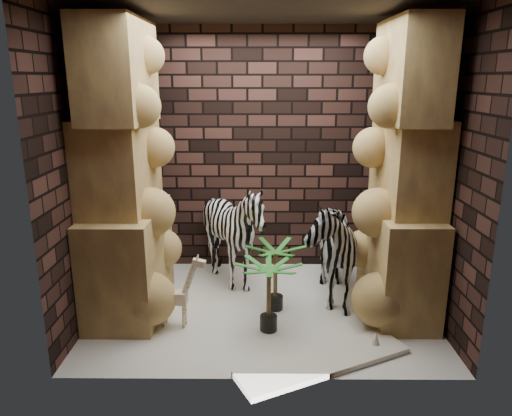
{
  "coord_description": "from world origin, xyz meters",
  "views": [
    {
      "loc": [
        -0.03,
        -4.66,
        2.4
      ],
      "look_at": [
        -0.07,
        0.15,
        1.08
      ],
      "focal_mm": 33.44,
      "sensor_mm": 36.0,
      "label": 1
    }
  ],
  "objects_px": {
    "palm_back": "(269,296)",
    "surfboard": "(324,362)",
    "giraffe_toy": "(173,290)",
    "zebra_left": "(234,239)",
    "palm_front": "(275,277)",
    "zebra_right": "(326,236)"
  },
  "relations": [
    {
      "from": "zebra_right",
      "to": "palm_back",
      "type": "bearing_deg",
      "value": -132.46
    },
    {
      "from": "giraffe_toy",
      "to": "palm_front",
      "type": "height_order",
      "value": "giraffe_toy"
    },
    {
      "from": "zebra_left",
      "to": "surfboard",
      "type": "xyz_separation_m",
      "value": [
        0.86,
        -1.63,
        -0.56
      ]
    },
    {
      "from": "zebra_right",
      "to": "palm_front",
      "type": "bearing_deg",
      "value": -153.16
    },
    {
      "from": "zebra_right",
      "to": "palm_back",
      "type": "xyz_separation_m",
      "value": [
        -0.64,
        -0.75,
        -0.36
      ]
    },
    {
      "from": "zebra_right",
      "to": "giraffe_toy",
      "type": "bearing_deg",
      "value": -158.87
    },
    {
      "from": "zebra_left",
      "to": "giraffe_toy",
      "type": "distance_m",
      "value": 1.13
    },
    {
      "from": "palm_back",
      "to": "zebra_right",
      "type": "bearing_deg",
      "value": 49.69
    },
    {
      "from": "zebra_left",
      "to": "surfboard",
      "type": "bearing_deg",
      "value": -47.69
    },
    {
      "from": "palm_front",
      "to": "surfboard",
      "type": "relative_size",
      "value": 0.47
    },
    {
      "from": "giraffe_toy",
      "to": "palm_front",
      "type": "xyz_separation_m",
      "value": [
        1.01,
        0.37,
        -0.02
      ]
    },
    {
      "from": "giraffe_toy",
      "to": "surfboard",
      "type": "bearing_deg",
      "value": -19.23
    },
    {
      "from": "palm_front",
      "to": "surfboard",
      "type": "xyz_separation_m",
      "value": [
        0.39,
        -1.03,
        -0.35
      ]
    },
    {
      "from": "zebra_left",
      "to": "palm_back",
      "type": "xyz_separation_m",
      "value": [
        0.39,
        -1.05,
        -0.22
      ]
    },
    {
      "from": "giraffe_toy",
      "to": "zebra_right",
      "type": "bearing_deg",
      "value": 29.21
    },
    {
      "from": "zebra_right",
      "to": "surfboard",
      "type": "relative_size",
      "value": 0.91
    },
    {
      "from": "palm_front",
      "to": "zebra_right",
      "type": "bearing_deg",
      "value": 28.98
    },
    {
      "from": "zebra_left",
      "to": "palm_front",
      "type": "bearing_deg",
      "value": -37.85
    },
    {
      "from": "giraffe_toy",
      "to": "surfboard",
      "type": "relative_size",
      "value": 0.49
    },
    {
      "from": "palm_back",
      "to": "surfboard",
      "type": "height_order",
      "value": "palm_back"
    },
    {
      "from": "zebra_left",
      "to": "surfboard",
      "type": "distance_m",
      "value": 1.93
    },
    {
      "from": "palm_back",
      "to": "surfboard",
      "type": "xyz_separation_m",
      "value": [
        0.47,
        -0.59,
        -0.34
      ]
    }
  ]
}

